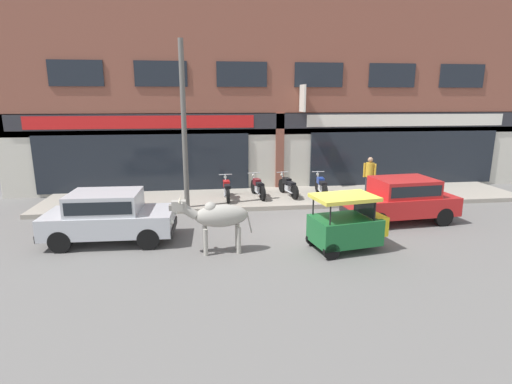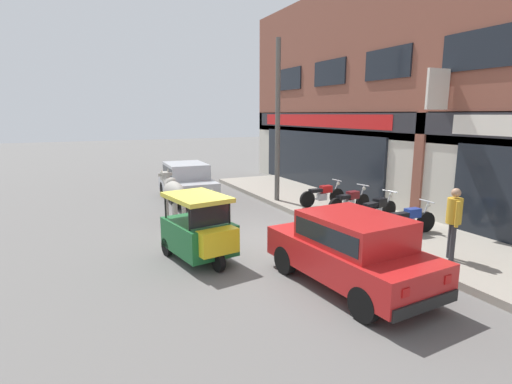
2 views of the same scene
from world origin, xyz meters
name	(u,v)px [view 2 (image 2 of 2)]	position (x,y,z in m)	size (l,w,h in m)	color
ground_plane	(263,243)	(0.00, 0.00, 0.00)	(90.00, 90.00, 0.00)	#605E5B
sidewalk	(376,224)	(0.00, 3.79, 0.08)	(19.00, 3.18, 0.16)	gray
shop_building	(431,94)	(0.00, 5.63, 3.91)	(23.00, 1.40, 8.26)	brown
cow	(173,191)	(-2.97, -1.61, 1.01)	(2.15, 0.57, 1.61)	#9E998E
car_0	(351,247)	(3.13, 0.37, 0.81)	(3.71, 1.88, 1.46)	black
car_1	(187,180)	(-6.00, -0.37, 0.81)	(3.66, 1.71, 1.46)	black
auto_rickshaw	(200,233)	(0.49, -1.83, 0.66)	(2.10, 1.44, 1.52)	black
motorcycle_0	(323,195)	(-2.44, 3.51, 0.55)	(0.52, 1.81, 0.88)	black
motorcycle_1	(349,201)	(-1.18, 3.71, 0.55)	(0.54, 1.80, 0.88)	black
motorcycle_2	(377,209)	(0.05, 3.74, 0.55)	(0.62, 1.79, 0.88)	black
motorcycle_3	(408,220)	(1.39, 3.63, 0.55)	(0.52, 1.81, 0.88)	black
pedestrian	(454,216)	(3.17, 3.09, 1.15)	(0.42, 0.32, 1.60)	#2D2D33
utility_pole	(278,122)	(-3.93, 2.50, 3.05)	(0.18, 0.18, 5.78)	#595651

